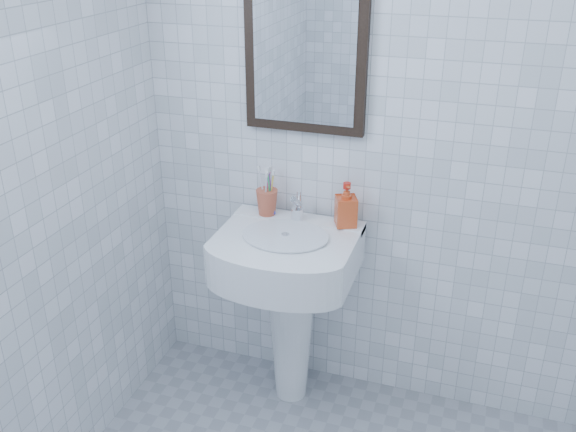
% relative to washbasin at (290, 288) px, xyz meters
% --- Properties ---
extents(wall_back, '(2.20, 0.02, 2.50)m').
position_rel_washbasin_xyz_m(wall_back, '(0.40, 0.21, 0.66)').
color(wall_back, white).
rests_on(wall_back, ground).
extents(washbasin, '(0.57, 0.42, 0.88)m').
position_rel_washbasin_xyz_m(washbasin, '(0.00, 0.00, 0.00)').
color(washbasin, white).
rests_on(washbasin, ground).
extents(faucet, '(0.05, 0.12, 0.13)m').
position_rel_washbasin_xyz_m(faucet, '(0.00, 0.10, 0.33)').
color(faucet, silver).
rests_on(faucet, washbasin).
extents(toothbrush_cup, '(0.11, 0.11, 0.11)m').
position_rel_washbasin_xyz_m(toothbrush_cup, '(-0.14, 0.12, 0.34)').
color(toothbrush_cup, '#BC5135').
rests_on(toothbrush_cup, washbasin).
extents(soap_dispenser, '(0.11, 0.11, 0.19)m').
position_rel_washbasin_xyz_m(soap_dispenser, '(0.21, 0.12, 0.38)').
color(soap_dispenser, red).
rests_on(soap_dispenser, washbasin).
extents(wall_mirror, '(0.50, 0.04, 0.62)m').
position_rel_washbasin_xyz_m(wall_mirror, '(-0.00, 0.19, 0.96)').
color(wall_mirror, black).
rests_on(wall_mirror, wall_back).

